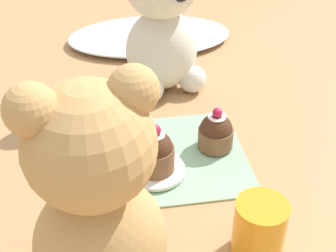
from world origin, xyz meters
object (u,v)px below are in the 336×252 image
at_px(teddy_bear_cream, 162,18).
at_px(cupcake_near_tan_bear, 155,152).
at_px(teddy_bear_tan, 96,204).
at_px(cupcake_near_cream_bear, 216,132).
at_px(saucer_plate, 156,170).
at_px(juice_glass, 259,229).

relative_size(teddy_bear_cream, cupcake_near_tan_bear, 3.60).
distance_m(teddy_bear_tan, cupcake_near_cream_bear, 0.29).
distance_m(saucer_plate, cupcake_near_tan_bear, 0.03).
xyz_separation_m(teddy_bear_cream, teddy_bear_tan, (-0.12, -0.40, -0.01)).
bearing_deg(saucer_plate, teddy_bear_tan, -114.33).
xyz_separation_m(cupcake_near_cream_bear, saucer_plate, (-0.09, -0.04, -0.02)).
bearing_deg(teddy_bear_tan, cupcake_near_cream_bear, -140.27).
height_order(cupcake_near_cream_bear, juice_glass, juice_glass).
relative_size(teddy_bear_cream, juice_glass, 3.59).
height_order(cupcake_near_cream_bear, saucer_plate, cupcake_near_cream_bear).
bearing_deg(cupcake_near_cream_bear, saucer_plate, -154.96).
xyz_separation_m(saucer_plate, juice_glass, (0.09, -0.15, 0.03)).
relative_size(teddy_bear_cream, saucer_plate, 3.22).
distance_m(teddy_bear_tan, saucer_plate, 0.22).
relative_size(cupcake_near_cream_bear, juice_glass, 0.90).
height_order(teddy_bear_cream, cupcake_near_tan_bear, teddy_bear_cream).
height_order(teddy_bear_cream, juice_glass, teddy_bear_cream).
bearing_deg(saucer_plate, cupcake_near_tan_bear, 45.00).
height_order(teddy_bear_tan, cupcake_near_tan_bear, teddy_bear_tan).
relative_size(saucer_plate, cupcake_near_tan_bear, 1.12).
bearing_deg(teddy_bear_cream, cupcake_near_cream_bear, -91.74).
xyz_separation_m(teddy_bear_tan, cupcake_near_cream_bear, (0.17, 0.21, -0.09)).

